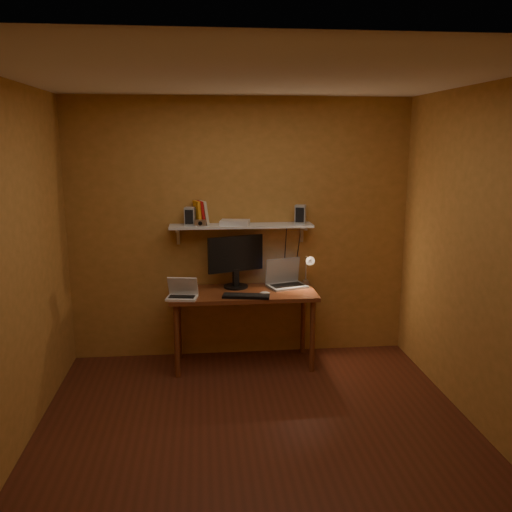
{
  "coord_description": "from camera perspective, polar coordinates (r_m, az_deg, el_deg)",
  "views": [
    {
      "loc": [
        -0.39,
        -3.75,
        2.19
      ],
      "look_at": [
        0.11,
        1.18,
        1.12
      ],
      "focal_mm": 38.0,
      "sensor_mm": 36.0,
      "label": 1
    }
  ],
  "objects": [
    {
      "name": "room",
      "position": [
        3.88,
        0.12,
        -1.1
      ],
      "size": [
        3.44,
        3.24,
        2.64
      ],
      "color": "#522215",
      "rests_on": "ground"
    },
    {
      "name": "books",
      "position": [
        5.3,
        -5.84,
        4.54
      ],
      "size": [
        0.16,
        0.17,
        0.23
      ],
      "color": "orange",
      "rests_on": "wall_shelf"
    },
    {
      "name": "shelf_camera",
      "position": [
        5.2,
        -5.88,
        3.47
      ],
      "size": [
        0.11,
        0.05,
        0.06
      ],
      "color": "silver",
      "rests_on": "wall_shelf"
    },
    {
      "name": "keyboard",
      "position": [
        5.05,
        -1.05,
        -4.24
      ],
      "size": [
        0.45,
        0.22,
        0.02
      ],
      "primitive_type": "cube",
      "rotation": [
        0.0,
        0.0,
        -0.19
      ],
      "color": "black",
      "rests_on": "desk"
    },
    {
      "name": "desk_lamp",
      "position": [
        5.4,
        5.52,
        -1.04
      ],
      "size": [
        0.09,
        0.23,
        0.38
      ],
      "color": "silver",
      "rests_on": "desk"
    },
    {
      "name": "wall_shelf",
      "position": [
        5.3,
        -1.55,
        3.17
      ],
      "size": [
        1.4,
        0.25,
        0.21
      ],
      "color": "silver",
      "rests_on": "room"
    },
    {
      "name": "laptop",
      "position": [
        5.43,
        3.08,
        -2.42
      ],
      "size": [
        0.43,
        0.36,
        0.27
      ],
      "rotation": [
        0.0,
        0.0,
        0.3
      ],
      "color": "#9A9DA2",
      "rests_on": "desk"
    },
    {
      "name": "monitor",
      "position": [
        5.32,
        -2.16,
        -0.31
      ],
      "size": [
        0.55,
        0.31,
        0.52
      ],
      "rotation": [
        0.0,
        0.0,
        0.34
      ],
      "color": "black",
      "rests_on": "desk"
    },
    {
      "name": "desk",
      "position": [
        5.27,
        -1.35,
        -4.64
      ],
      "size": [
        1.4,
        0.6,
        0.75
      ],
      "color": "brown",
      "rests_on": "ground"
    },
    {
      "name": "speaker_left",
      "position": [
        5.28,
        -6.95,
        4.17
      ],
      "size": [
        0.11,
        0.11,
        0.18
      ],
      "primitive_type": "cube",
      "rotation": [
        0.0,
        0.0,
        -0.2
      ],
      "color": "#9A9DA2",
      "rests_on": "wall_shelf"
    },
    {
      "name": "netbook",
      "position": [
        5.06,
        -7.76,
        -3.82
      ],
      "size": [
        0.31,
        0.24,
        0.2
      ],
      "rotation": [
        0.0,
        0.0,
        -0.17
      ],
      "color": "silver",
      "rests_on": "desk"
    },
    {
      "name": "speaker_right",
      "position": [
        5.37,
        4.7,
        4.4
      ],
      "size": [
        0.13,
        0.13,
        0.18
      ],
      "primitive_type": "cube",
      "rotation": [
        0.0,
        0.0,
        -0.31
      ],
      "color": "#9A9DA2",
      "rests_on": "wall_shelf"
    },
    {
      "name": "mouse",
      "position": [
        5.12,
        0.92,
        -3.95
      ],
      "size": [
        0.11,
        0.07,
        0.04
      ],
      "primitive_type": "ellipsoid",
      "rotation": [
        0.0,
        0.0,
        -0.1
      ],
      "color": "silver",
      "rests_on": "desk"
    },
    {
      "name": "router",
      "position": [
        5.28,
        -2.24,
        3.55
      ],
      "size": [
        0.31,
        0.24,
        0.05
      ],
      "primitive_type": "cube",
      "rotation": [
        0.0,
        0.0,
        -0.21
      ],
      "color": "silver",
      "rests_on": "wall_shelf"
    }
  ]
}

